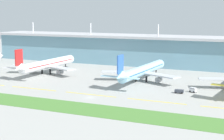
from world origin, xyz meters
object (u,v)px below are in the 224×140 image
Objects in this scene: airliner_near_middle at (47,64)px; baggage_cart at (193,90)px; airliner_center at (142,71)px; pushback_tug at (179,91)px.

baggage_cart is at bearing -9.49° from airliner_near_middle.
airliner_near_middle reaches higher than baggage_cart.
baggage_cart is (33.37, -17.13, -5.19)m from airliner_center.
pushback_tug is at bearing -12.95° from airliner_near_middle.
airliner_near_middle is 66.03m from airliner_center.
airliner_center reaches higher than pushback_tug.
baggage_cart is at bearing 39.45° from pushback_tug.
airliner_center is 15.45× the size of pushback_tug.
airliner_near_middle reaches higher than pushback_tug.
airliner_near_middle is at bearing 170.51° from baggage_cart.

